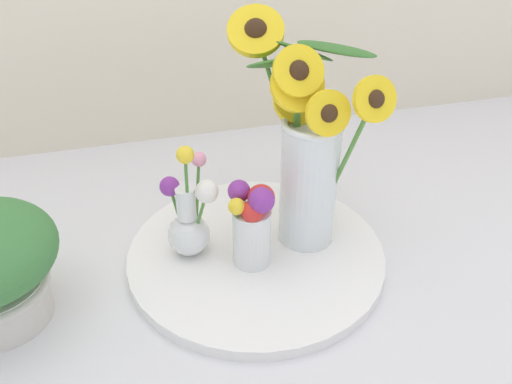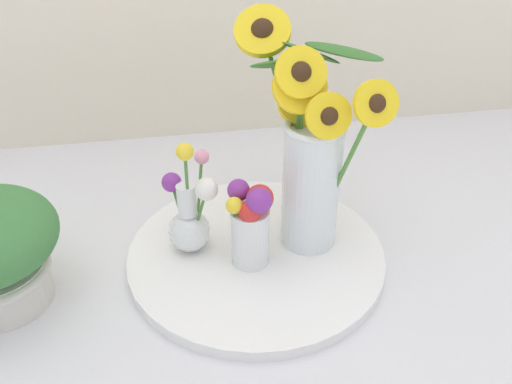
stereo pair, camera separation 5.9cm
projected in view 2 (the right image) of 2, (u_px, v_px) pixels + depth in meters
ground_plane at (244, 293)px, 0.79m from camera, size 6.00×6.00×0.00m
serving_tray at (256, 253)px, 0.85m from camera, size 0.43×0.43×0.02m
mason_jar_sunflowers at (309, 154)px, 0.79m from camera, size 0.24×0.22×0.38m
vase_small_center at (251, 222)px, 0.78m from camera, size 0.08×0.08×0.15m
vase_bulb_right at (190, 216)px, 0.81m from camera, size 0.09×0.09×0.21m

